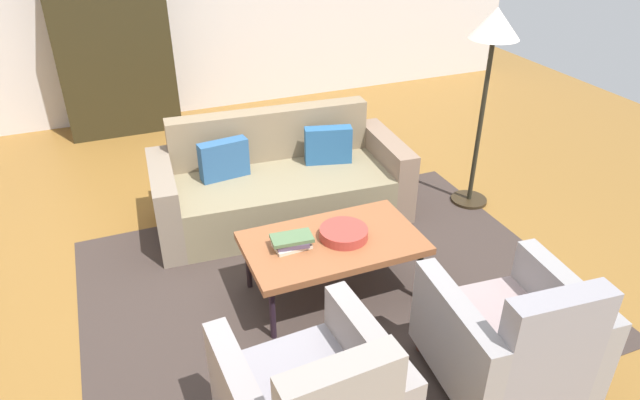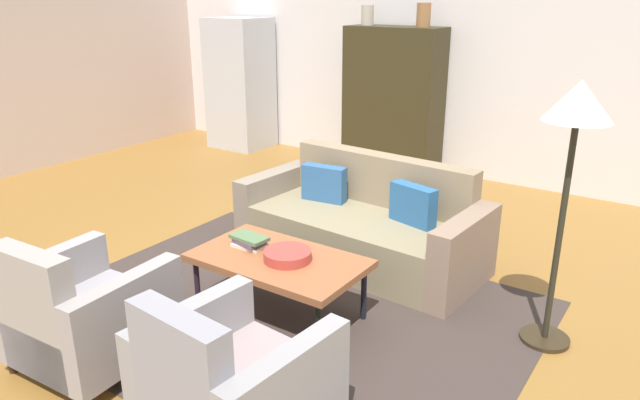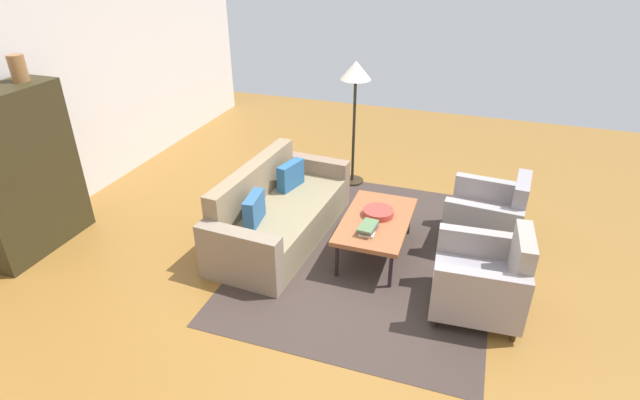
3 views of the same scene
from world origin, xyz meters
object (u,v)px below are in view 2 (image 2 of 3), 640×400
fruit_bowl (287,255)px  vase_tall (367,15)px  coffee_table (279,262)px  couch (364,226)px  floor_lamp (575,127)px  armchair_left (81,317)px  cabinet (393,101)px  book_stack (249,241)px  vase_round (424,15)px  refrigerator (240,84)px  armchair_right (228,388)px

fruit_bowl → vase_tall: bearing=112.6°
coffee_table → couch: bearing=89.7°
couch → floor_lamp: (1.66, -0.47, 1.16)m
armchair_left → cabinet: size_ratio=0.49×
cabinet → floor_lamp: size_ratio=1.05×
fruit_bowl → vase_tall: (-1.53, 3.68, 1.44)m
book_stack → vase_round: bearing=96.5°
coffee_table → armchair_left: (-0.60, -1.17, -0.07)m
fruit_bowl → vase_tall: size_ratio=1.38×
coffee_table → floor_lamp: bearing=23.4°
couch → vase_round: vase_round is taller
armchair_left → book_stack: bearing=72.0°
armchair_left → book_stack: armchair_left is taller
couch → fruit_bowl: couch is taller
cabinet → fruit_bowl: bearing=-72.9°
refrigerator → book_stack: bearing=-47.9°
vase_round → floor_lamp: bearing=-51.3°
couch → fruit_bowl: 1.20m
cabinet → refrigerator: (-2.44, -0.10, 0.03)m
vase_tall → coffee_table: bearing=-68.5°
coffee_table → floor_lamp: (1.67, 0.72, 1.03)m
coffee_table → armchair_right: size_ratio=1.36×
fruit_bowl → cabinet: bearing=107.1°
couch → vase_round: size_ratio=7.92×
armchair_right → cabinet: 5.15m
couch → book_stack: size_ratio=7.54×
armchair_right → vase_tall: size_ratio=3.65×
floor_lamp → armchair_right: bearing=-119.6°
coffee_table → cabinet: cabinet is taller
fruit_bowl → cabinet: size_ratio=0.18×
armchair_left → floor_lamp: (2.26, 1.89, 1.10)m
armchair_left → book_stack: size_ratio=3.08×
book_stack → vase_round: 3.95m
book_stack → cabinet: 3.76m
couch → cabinet: bearing=-63.4°
couch → armchair_right: (0.59, -2.35, 0.06)m
couch → fruit_bowl: (0.07, -1.19, 0.20)m
armchair_right → fruit_bowl: (-0.51, 1.17, 0.14)m
fruit_bowl → refrigerator: 5.08m
coffee_table → vase_tall: vase_tall is taller
book_stack → vase_tall: vase_tall is taller
cabinet → refrigerator: bearing=-177.6°
cabinet → floor_lamp: (2.72, -2.96, 0.54)m
cabinet → coffee_table: bearing=-74.1°
refrigerator → vase_tall: bearing=2.8°
armchair_right → cabinet: size_ratio=0.49×
cabinet → vase_round: bearing=-0.8°
armchair_left → fruit_bowl: size_ratio=2.66×
coffee_table → fruit_bowl: (0.08, 0.00, 0.07)m
armchair_right → couch: bearing=108.9°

